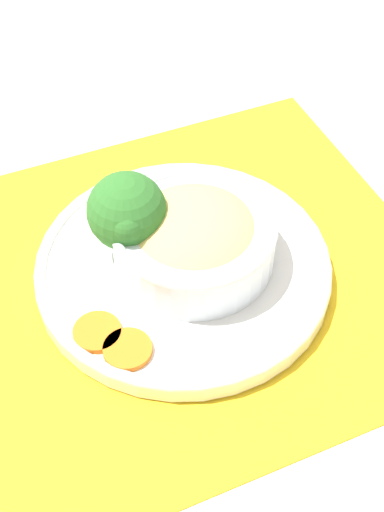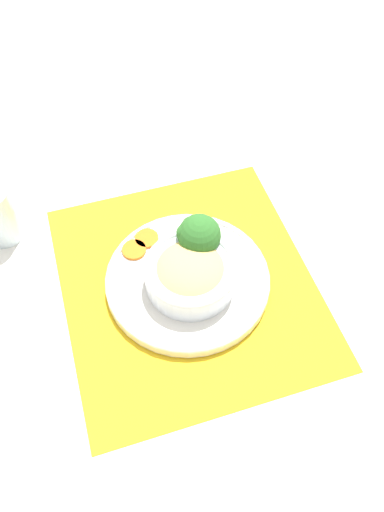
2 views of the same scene
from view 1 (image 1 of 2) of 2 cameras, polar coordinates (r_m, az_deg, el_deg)
ground_plane at (r=0.69m, az=-0.69°, el=-1.65°), size 4.00×4.00×0.00m
placemat at (r=0.69m, az=-0.69°, el=-1.55°), size 0.47×0.51×0.00m
plate at (r=0.67m, az=-0.70°, el=-0.82°), size 0.28×0.28×0.02m
bowl at (r=0.65m, az=0.09°, el=1.63°), size 0.15×0.15×0.06m
broccoli_floret at (r=0.64m, az=-5.24°, el=3.49°), size 0.07×0.07×0.09m
carrot_slice_near at (r=0.62m, az=-7.59°, el=-6.04°), size 0.04×0.04×0.01m
carrot_slice_middle at (r=0.61m, az=-5.18°, el=-7.45°), size 0.04×0.04×0.01m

